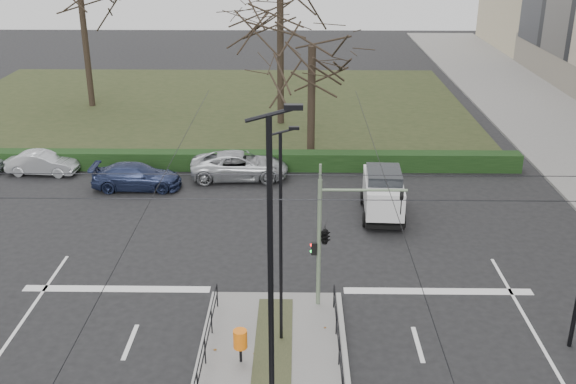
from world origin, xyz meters
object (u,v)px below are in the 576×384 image
object	(u,v)px
traffic_light	(327,234)
bare_tree_near	(312,55)
litter_bin	(240,340)
white_van	(383,192)
streetlamp_median_near	(272,298)
parked_car_third	(137,176)
streetlamp_median_far	(281,237)
parked_car_second	(42,163)
parked_car_fourth	(240,165)

from	to	relation	value
traffic_light	bare_tree_near	xyz separation A→B (m)	(-0.26, 16.67, 3.04)
litter_bin	white_van	size ratio (longest dim) A/B	0.27
streetlamp_median_near	parked_car_third	world-z (taller)	streetlamp_median_near
streetlamp_median_far	traffic_light	bearing A→B (deg)	55.25
parked_car_second	bare_tree_near	bearing A→B (deg)	-73.69
streetlamp_median_far	parked_car_fourth	distance (m)	15.63
parked_car_second	traffic_light	bearing A→B (deg)	-128.34
streetlamp_median_far	parked_car_second	distance (m)	20.77
litter_bin	bare_tree_near	distance (m)	20.88
streetlamp_median_near	parked_car_third	bearing A→B (deg)	112.16
litter_bin	white_van	distance (m)	12.89
litter_bin	white_van	bearing A→B (deg)	63.85
streetlamp_median_near	bare_tree_near	bearing A→B (deg)	86.81
litter_bin	streetlamp_median_far	distance (m)	3.36
traffic_light	litter_bin	world-z (taller)	traffic_light
parked_car_third	bare_tree_near	distance (m)	11.71
parked_car_fourth	white_van	size ratio (longest dim) A/B	1.25
streetlamp_median_near	bare_tree_near	xyz separation A→B (m)	(1.35, 24.13, 1.11)
white_van	bare_tree_near	world-z (taller)	bare_tree_near
traffic_light	parked_car_third	xyz separation A→B (m)	(-9.26, 11.35, -2.23)
streetlamp_median_far	parked_car_third	size ratio (longest dim) A/B	1.58
streetlamp_median_near	streetlamp_median_far	distance (m)	5.38
parked_car_fourth	traffic_light	bearing A→B (deg)	-165.55
litter_bin	white_van	world-z (taller)	white_van
traffic_light	streetlamp_median_near	size ratio (longest dim) A/B	0.51
litter_bin	parked_car_third	world-z (taller)	parked_car_third
streetlamp_median_far	parked_car_second	size ratio (longest dim) A/B	1.91
traffic_light	streetlamp_median_near	xyz separation A→B (m)	(-1.60, -7.46, 1.93)
litter_bin	streetlamp_median_far	bearing A→B (deg)	45.60
parked_car_third	traffic_light	bearing A→B (deg)	-141.39
litter_bin	streetlamp_median_near	bearing A→B (deg)	-74.06
traffic_light	parked_car_second	bearing A→B (deg)	137.93
parked_car_fourth	bare_tree_near	distance (m)	7.48
bare_tree_near	parked_car_third	bearing A→B (deg)	-149.40
streetlamp_median_near	parked_car_third	distance (m)	20.73
parked_car_third	streetlamp_median_far	bearing A→B (deg)	-150.80
bare_tree_near	streetlamp_median_near	bearing A→B (deg)	-93.19
litter_bin	streetlamp_median_near	world-z (taller)	streetlamp_median_near
parked_car_third	bare_tree_near	size ratio (longest dim) A/B	0.54
white_van	bare_tree_near	distance (m)	10.29
parked_car_second	streetlamp_median_far	bearing A→B (deg)	-135.71
parked_car_second	white_van	size ratio (longest dim) A/B	0.91
traffic_light	parked_car_fourth	distance (m)	13.74
traffic_light	white_van	size ratio (longest dim) A/B	1.14
streetlamp_median_far	parked_car_second	xyz separation A→B (m)	(-13.35, 15.59, -3.17)
traffic_light	white_van	world-z (taller)	traffic_light
streetlamp_median_near	parked_car_fourth	size ratio (longest dim) A/B	1.78
white_van	traffic_light	bearing A→B (deg)	-109.84
parked_car_third	parked_car_fourth	size ratio (longest dim) A/B	0.88
streetlamp_median_near	parked_car_second	size ratio (longest dim) A/B	2.44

